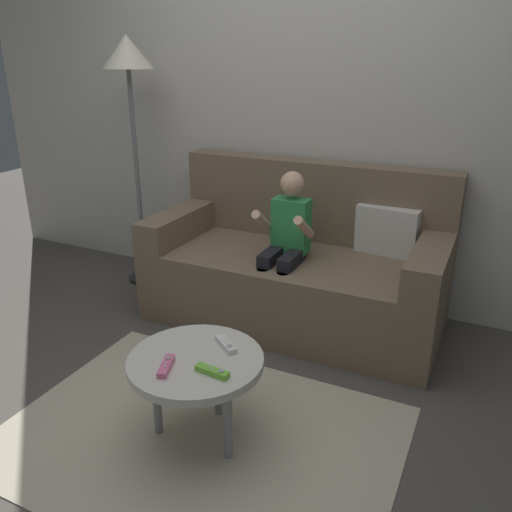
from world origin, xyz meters
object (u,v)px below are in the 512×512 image
object	(u,v)px
couch	(299,268)
game_remote_lime_far_corner	(212,371)
coffee_table	(196,366)
game_remote_white_near_edge	(226,344)
floor_lamp	(129,72)
person_seated_on_couch	(285,243)
game_remote_pink_center	(166,366)

from	to	relation	value
couch	game_remote_lime_far_corner	world-z (taller)	couch
coffee_table	couch	bearing A→B (deg)	91.17
game_remote_white_near_edge	game_remote_lime_far_corner	xyz separation A→B (m)	(0.05, -0.19, 0.00)
couch	floor_lamp	world-z (taller)	floor_lamp
person_seated_on_couch	floor_lamp	distance (m)	1.49
game_remote_white_near_edge	game_remote_pink_center	xyz separation A→B (m)	(-0.13, -0.24, 0.00)
coffee_table	game_remote_white_near_edge	xyz separation A→B (m)	(0.07, 0.12, 0.05)
coffee_table	game_remote_pink_center	world-z (taller)	game_remote_pink_center
person_seated_on_couch	game_remote_white_near_edge	distance (m)	0.92
coffee_table	game_remote_white_near_edge	world-z (taller)	game_remote_white_near_edge
game_remote_pink_center	person_seated_on_couch	bearing A→B (deg)	89.03
person_seated_on_couch	game_remote_white_near_edge	world-z (taller)	person_seated_on_couch
person_seated_on_couch	game_remote_pink_center	world-z (taller)	person_seated_on_couch
person_seated_on_couch	game_remote_pink_center	distance (m)	1.15
coffee_table	game_remote_lime_far_corner	size ratio (longest dim) A/B	3.85
game_remote_lime_far_corner	person_seated_on_couch	bearing A→B (deg)	98.31
couch	floor_lamp	size ratio (longest dim) A/B	1.05
couch	game_remote_white_near_edge	size ratio (longest dim) A/B	12.71
person_seated_on_couch	couch	bearing A→B (deg)	84.75
person_seated_on_couch	game_remote_pink_center	size ratio (longest dim) A/B	6.42
coffee_table	floor_lamp	world-z (taller)	floor_lamp
game_remote_pink_center	game_remote_lime_far_corner	xyz separation A→B (m)	(0.18, 0.05, 0.00)
person_seated_on_couch	game_remote_white_near_edge	bearing A→B (deg)	-82.91
coffee_table	game_remote_pink_center	xyz separation A→B (m)	(-0.06, -0.12, 0.05)
game_remote_lime_far_corner	coffee_table	bearing A→B (deg)	148.68
game_remote_pink_center	floor_lamp	size ratio (longest dim) A/B	0.09
person_seated_on_couch	coffee_table	world-z (taller)	person_seated_on_couch
coffee_table	game_remote_pink_center	bearing A→B (deg)	-117.20
couch	game_remote_white_near_edge	distance (m)	1.09
person_seated_on_couch	game_remote_white_near_edge	xyz separation A→B (m)	(0.11, -0.90, -0.14)
game_remote_white_near_edge	game_remote_lime_far_corner	distance (m)	0.20
coffee_table	floor_lamp	xyz separation A→B (m)	(-1.22, 1.26, 1.06)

